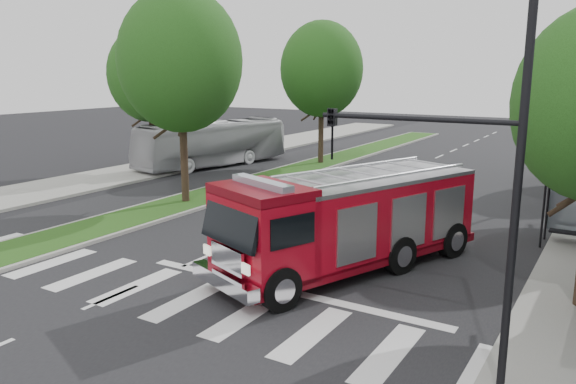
# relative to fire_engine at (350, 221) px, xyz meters

# --- Properties ---
(ground) EXTENTS (140.00, 140.00, 0.00)m
(ground) POSITION_rel_fire_engine_xyz_m (-4.76, -1.71, -1.61)
(ground) COLOR black
(ground) RESTS_ON ground
(sidewalk_left) EXTENTS (5.00, 80.00, 0.15)m
(sidewalk_left) POSITION_rel_fire_engine_xyz_m (-19.26, 8.29, -1.54)
(sidewalk_left) COLOR gray
(sidewalk_left) RESTS_ON ground
(median) EXTENTS (3.00, 50.00, 0.15)m
(median) POSITION_rel_fire_engine_xyz_m (-10.76, 16.29, -1.53)
(median) COLOR gray
(median) RESTS_ON ground
(tree_median_near) EXTENTS (5.80, 5.80, 10.16)m
(tree_median_near) POSITION_rel_fire_engine_xyz_m (-10.76, 4.29, 5.20)
(tree_median_near) COLOR black
(tree_median_near) RESTS_ON ground
(tree_median_far) EXTENTS (5.60, 5.60, 9.72)m
(tree_median_far) POSITION_rel_fire_engine_xyz_m (-10.76, 18.29, 4.88)
(tree_median_far) COLOR black
(tree_median_far) RESTS_ON ground
(tree_left_mid) EXTENTS (5.20, 5.20, 9.16)m
(tree_left_mid) POSITION_rel_fire_engine_xyz_m (-18.76, 10.29, 4.55)
(tree_left_mid) COLOR black
(tree_left_mid) RESTS_ON ground
(streetlight_right_near) EXTENTS (4.08, 0.22, 8.00)m
(streetlight_right_near) POSITION_rel_fire_engine_xyz_m (4.85, -5.21, 3.05)
(streetlight_right_near) COLOR black
(streetlight_right_near) RESTS_ON ground
(fire_engine) EXTENTS (6.20, 10.07, 3.36)m
(fire_engine) POSITION_rel_fire_engine_xyz_m (0.00, 0.00, 0.00)
(fire_engine) COLOR #63050F
(fire_engine) RESTS_ON ground
(city_bus) EXTENTS (5.09, 11.69, 3.17)m
(city_bus) POSITION_rel_fire_engine_xyz_m (-16.76, 13.92, -0.03)
(city_bus) COLOR #ACACB0
(city_bus) RESTS_ON ground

